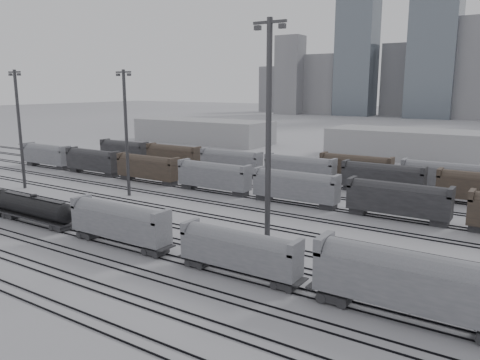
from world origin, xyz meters
The scene contains 14 objects.
ground centered at (0.00, 0.00, 0.00)m, with size 900.00×900.00×0.00m, color silver.
tracks centered at (0.00, 17.50, 0.08)m, with size 220.00×71.50×0.16m.
tank_car_b centered at (-18.40, 1.00, 2.39)m, with size 16.73×2.79×4.13m.
hopper_car_a centered at (-0.79, 1.00, 3.27)m, with size 14.79×2.94×5.29m.
hopper_car_b centered at (16.96, 1.00, 3.01)m, with size 13.64×2.71×4.88m.
hopper_car_c centered at (34.26, 1.00, 3.69)m, with size 16.72×3.32×5.98m.
light_mast_a centered at (-42.22, 14.52, 12.04)m, with size 3.63×0.58×22.70m.
light_mast_b centered at (-20.32, 21.17, 11.94)m, with size 3.60×0.58×22.50m.
light_mast_c centered at (14.02, 12.02, 14.58)m, with size 4.40×0.70×27.49m.
bg_string_near centered at (8.00, 32.00, 2.80)m, with size 151.00×3.00×5.60m.
bg_string_mid centered at (18.00, 48.00, 2.80)m, with size 151.00×3.00×5.60m.
warehouse_left centered at (-60.00, 95.00, 4.00)m, with size 50.00×18.00×8.00m, color #9D9DA0.
warehouse_mid centered at (10.00, 95.00, 4.00)m, with size 40.00×18.00×8.00m, color #9D9DA0.
crane_left centered at (-28.74, 305.00, 57.39)m, with size 42.00×1.80×100.00m.
Camera 1 is at (42.19, -37.57, 19.54)m, focal length 35.00 mm.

